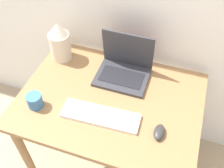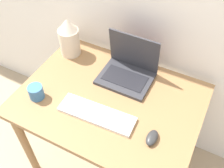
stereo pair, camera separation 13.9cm
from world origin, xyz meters
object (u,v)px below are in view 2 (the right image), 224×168
Objects in this scene: mug at (36,92)px; laptop at (128,69)px; mouse at (152,138)px; vase at (69,37)px; keyboard at (97,114)px.

laptop is at bearing 45.18° from mug.
mouse is 0.37× the size of vase.
vase is (-0.42, 0.02, 0.07)m from laptop.
laptop is 3.72× the size of mug.
keyboard is 0.31m from mouse.
mug reaches higher than mouse.
laptop reaches higher than vase.
mug is at bearing -176.86° from mouse.
keyboard is (-0.02, -0.34, -0.05)m from laptop.
vase reaches higher than mug.
laptop reaches higher than mouse.
laptop is 0.34m from keyboard.
laptop is 3.21× the size of mouse.
mouse is at bearing -50.32° from laptop.
vase is 3.10× the size of mug.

